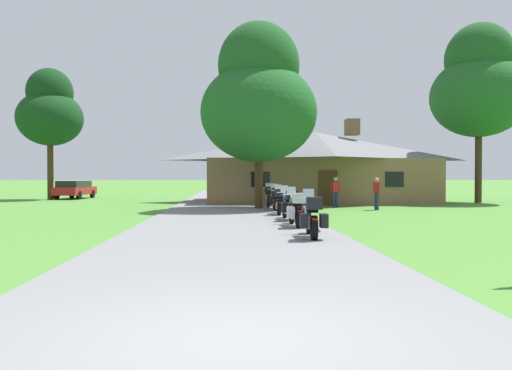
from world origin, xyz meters
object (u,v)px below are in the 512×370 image
at_px(tree_by_lodge_front, 259,99).
at_px(parked_red_suv_far_left, 75,189).
at_px(motorcycle_silver_fourth_in_row, 279,202).
at_px(tree_right_of_lodge, 479,86).
at_px(motorcycle_silver_fifth_in_row, 275,199).
at_px(motorcycle_yellow_farthest_in_row, 268,195).
at_px(motorcycle_blue_third_in_row, 289,206).
at_px(tree_left_far, 50,111).
at_px(motorcycle_green_second_in_row, 296,210).
at_px(bystander_red_shirt_near_lodge, 377,192).
at_px(bystander_red_shirt_beside_signpost, 335,190).
at_px(motorcycle_black_nearest_to_camera, 312,217).
at_px(motorcycle_silver_sixth_in_row, 268,197).

bearing_deg(tree_by_lodge_front, parked_red_suv_far_left, 135.56).
xyz_separation_m(motorcycle_silver_fourth_in_row, tree_by_lodge_front, (-0.63, 4.30, 5.19)).
relative_size(tree_right_of_lodge, parked_red_suv_far_left, 2.50).
relative_size(motorcycle_silver_fourth_in_row, motorcycle_silver_fifth_in_row, 1.00).
bearing_deg(tree_right_of_lodge, motorcycle_yellow_farthest_in_row, -171.27).
height_order(motorcycle_silver_fourth_in_row, parked_red_suv_far_left, parked_red_suv_far_left).
bearing_deg(motorcycle_yellow_farthest_in_row, motorcycle_blue_third_in_row, -91.45).
bearing_deg(tree_left_far, motorcycle_silver_fifth_in_row, -40.85).
relative_size(motorcycle_green_second_in_row, motorcycle_silver_fifth_in_row, 1.00).
height_order(motorcycle_green_second_in_row, motorcycle_yellow_farthest_in_row, same).
xyz_separation_m(bystander_red_shirt_near_lodge, tree_left_far, (-20.99, 12.91, 5.72)).
relative_size(motorcycle_yellow_farthest_in_row, bystander_red_shirt_near_lodge, 1.25).
distance_m(bystander_red_shirt_near_lodge, tree_right_of_lodge, 13.12).
xyz_separation_m(motorcycle_yellow_farthest_in_row, tree_left_far, (-15.76, 8.24, 6.05)).
distance_m(motorcycle_blue_third_in_row, bystander_red_shirt_beside_signpost, 9.18).
height_order(motorcycle_green_second_in_row, tree_by_lodge_front, tree_by_lodge_front).
bearing_deg(motorcycle_black_nearest_to_camera, motorcycle_green_second_in_row, 93.97).
bearing_deg(motorcycle_silver_sixth_in_row, bystander_red_shirt_beside_signpost, 6.57).
bearing_deg(motorcycle_yellow_farthest_in_row, tree_left_far, 151.16).
bearing_deg(motorcycle_silver_sixth_in_row, bystander_red_shirt_near_lodge, -16.72).
relative_size(motorcycle_silver_sixth_in_row, motorcycle_yellow_farthest_in_row, 1.00).
bearing_deg(motorcycle_black_nearest_to_camera, tree_left_far, 126.09).
relative_size(bystander_red_shirt_beside_signpost, tree_right_of_lodge, 0.14).
bearing_deg(tree_by_lodge_front, motorcycle_black_nearest_to_camera, -86.91).
bearing_deg(motorcycle_silver_sixth_in_row, motorcycle_silver_fourth_in_row, -85.25).
relative_size(motorcycle_silver_fourth_in_row, bystander_red_shirt_near_lodge, 1.25).
bearing_deg(parked_red_suv_far_left, motorcycle_green_second_in_row, -53.79).
distance_m(motorcycle_yellow_farthest_in_row, parked_red_suv_far_left, 17.33).
bearing_deg(motorcycle_silver_fourth_in_row, motorcycle_blue_third_in_row, -83.74).
bearing_deg(tree_right_of_lodge, parked_red_suv_far_left, 165.31).
height_order(motorcycle_black_nearest_to_camera, tree_by_lodge_front, tree_by_lodge_front).
distance_m(motorcycle_blue_third_in_row, motorcycle_silver_fourth_in_row, 2.86).
bearing_deg(bystander_red_shirt_beside_signpost, motorcycle_silver_fifth_in_row, -145.35).
bearing_deg(motorcycle_silver_sixth_in_row, parked_red_suv_far_left, 143.78).
distance_m(motorcycle_silver_fourth_in_row, tree_left_far, 23.32).
height_order(bystander_red_shirt_beside_signpost, tree_left_far, tree_left_far).
bearing_deg(motorcycle_silver_fifth_in_row, tree_left_far, 140.22).
bearing_deg(motorcycle_yellow_farthest_in_row, motorcycle_green_second_in_row, -91.72).
distance_m(motorcycle_black_nearest_to_camera, tree_by_lodge_front, 13.75).
bearing_deg(parked_red_suv_far_left, motorcycle_silver_fifth_in_row, -41.85).
distance_m(motorcycle_black_nearest_to_camera, motorcycle_yellow_farthest_in_row, 16.41).
height_order(motorcycle_blue_third_in_row, tree_by_lodge_front, tree_by_lodge_front).
bearing_deg(tree_left_far, parked_red_suv_far_left, 45.76).
bearing_deg(parked_red_suv_far_left, motorcycle_silver_fourth_in_row, -46.71).
xyz_separation_m(motorcycle_silver_fourth_in_row, motorcycle_silver_sixth_in_row, (-0.03, 5.44, 0.00)).
distance_m(motorcycle_silver_fourth_in_row, bystander_red_shirt_near_lodge, 6.35).
bearing_deg(parked_red_suv_far_left, motorcycle_blue_third_in_row, -50.61).
distance_m(tree_by_lodge_front, parked_red_suv_far_left, 19.72).
height_order(motorcycle_black_nearest_to_camera, bystander_red_shirt_near_lodge, bystander_red_shirt_near_lodge).
height_order(bystander_red_shirt_near_lodge, bystander_red_shirt_beside_signpost, bystander_red_shirt_beside_signpost).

